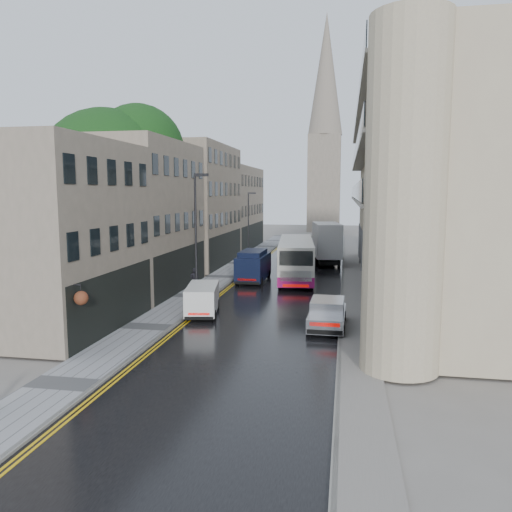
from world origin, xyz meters
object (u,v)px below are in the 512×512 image
(tree_near, at_px, (107,199))
(lamp_post_far, at_px, (248,229))
(cream_bus, at_px, (280,265))
(navy_van, at_px, (237,268))
(tree_far, at_px, (172,204))
(white_lorry, at_px, (317,245))
(lamp_post_near, at_px, (196,240))
(pedestrian, at_px, (195,280))
(white_van, at_px, (186,305))
(silver_hatchback, at_px, (309,320))

(tree_near, height_order, lamp_post_far, tree_near)
(cream_bus, height_order, navy_van, cream_bus)
(tree_far, bearing_deg, white_lorry, 10.39)
(lamp_post_near, distance_m, lamp_post_far, 18.60)
(tree_far, bearing_deg, cream_bus, -34.80)
(lamp_post_near, bearing_deg, cream_bus, 63.09)
(tree_near, bearing_deg, lamp_post_near, -22.64)
(tree_far, bearing_deg, pedestrian, -64.33)
(white_van, bearing_deg, pedestrian, 92.77)
(white_van, height_order, navy_van, navy_van)
(tree_far, relative_size, navy_van, 2.35)
(tree_far, distance_m, white_van, 22.22)
(cream_bus, distance_m, white_lorry, 11.05)
(silver_hatchback, bearing_deg, tree_near, 151.39)
(silver_hatchback, relative_size, navy_van, 0.82)
(navy_van, bearing_deg, pedestrian, -115.93)
(white_van, relative_size, lamp_post_near, 0.49)
(lamp_post_far, bearing_deg, silver_hatchback, -92.92)
(tree_far, distance_m, navy_van, 12.92)
(cream_bus, xyz_separation_m, white_van, (-3.91, -11.88, -0.74))
(white_lorry, xyz_separation_m, lamp_post_far, (-6.91, -0.19, 1.57))
(cream_bus, bearing_deg, silver_hatchback, -82.01)
(cream_bus, bearing_deg, lamp_post_near, -124.82)
(white_lorry, distance_m, lamp_post_far, 7.09)
(silver_hatchback, xyz_separation_m, white_van, (-7.21, 1.72, 0.11))
(tree_far, xyz_separation_m, silver_hatchback, (15.11, -21.81, -5.40))
(lamp_post_far, bearing_deg, lamp_post_near, -110.53)
(tree_near, distance_m, tree_far, 13.02)
(tree_far, relative_size, white_van, 3.05)
(pedestrian, bearing_deg, white_van, 93.56)
(tree_near, xyz_separation_m, lamp_post_far, (7.49, 15.40, -3.21))
(navy_van, bearing_deg, tree_near, -152.03)
(cream_bus, height_order, lamp_post_near, lamp_post_near)
(silver_hatchback, relative_size, lamp_post_far, 0.60)
(white_van, bearing_deg, white_lorry, 64.17)
(tree_far, relative_size, lamp_post_far, 1.72)
(pedestrian, xyz_separation_m, lamp_post_far, (0.99, 15.29, 2.69))
(tree_near, bearing_deg, cream_bus, 21.58)
(white_van, distance_m, lamp_post_near, 5.19)
(white_lorry, height_order, white_van, white_lorry)
(lamp_post_near, bearing_deg, lamp_post_far, 92.77)
(silver_hatchback, bearing_deg, lamp_post_near, 145.24)
(cream_bus, bearing_deg, white_lorry, 72.37)
(navy_van, relative_size, lamp_post_near, 0.63)
(tree_near, height_order, lamp_post_near, tree_near)
(lamp_post_far, bearing_deg, white_lorry, -19.48)
(navy_van, xyz_separation_m, pedestrian, (-2.19, -4.36, -0.32))
(tree_near, xyz_separation_m, white_van, (8.20, -7.09, -6.00))
(tree_near, height_order, navy_van, tree_near)
(pedestrian, xyz_separation_m, lamp_post_near, (1.16, -3.30, 3.28))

